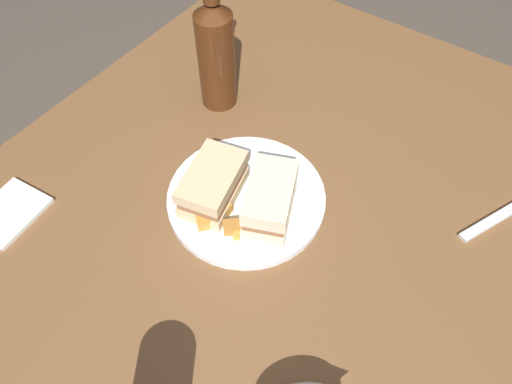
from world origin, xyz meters
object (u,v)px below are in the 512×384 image
at_px(plate, 246,198).
at_px(fork, 503,215).
at_px(sandwich_half_right, 270,201).
at_px(cider_bottle, 216,52).
at_px(sandwich_half_left, 213,184).
at_px(napkin, 9,213).

bearing_deg(plate, fork, -59.22).
distance_m(sandwich_half_right, cider_bottle, 0.30).
bearing_deg(sandwich_half_right, sandwich_half_left, 103.32).
bearing_deg(napkin, cider_bottle, -15.73).
bearing_deg(sandwich_half_right, fork, -54.12).
distance_m(sandwich_half_left, sandwich_half_right, 0.10).
distance_m(napkin, fork, 0.80).
relative_size(plate, sandwich_half_right, 1.92).
height_order(napkin, fork, napkin).
relative_size(sandwich_half_left, napkin, 1.25).
bearing_deg(sandwich_half_left, plate, -54.16).
height_order(sandwich_half_right, fork, sandwich_half_right).
distance_m(sandwich_half_left, fork, 0.47).
bearing_deg(fork, sandwich_half_left, 146.13).
xyz_separation_m(plate, fork, (0.21, -0.36, -0.00)).
bearing_deg(sandwich_half_left, napkin, 129.59).
bearing_deg(fork, napkin, 149.56).
relative_size(plate, fork, 1.45).
height_order(sandwich_half_left, fork, sandwich_half_left).
distance_m(plate, napkin, 0.39).
relative_size(plate, sandwich_half_left, 1.90).
bearing_deg(sandwich_half_left, cider_bottle, 35.78).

